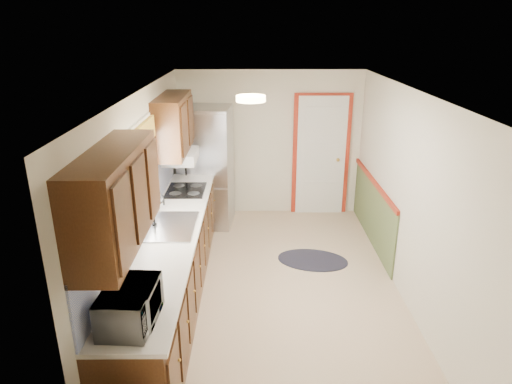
{
  "coord_description": "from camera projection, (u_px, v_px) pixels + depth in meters",
  "views": [
    {
      "loc": [
        -0.28,
        -4.85,
        3.07
      ],
      "look_at": [
        -0.24,
        0.34,
        1.15
      ],
      "focal_mm": 32.0,
      "sensor_mm": 36.0,
      "label": 1
    }
  ],
  "objects": [
    {
      "name": "ceiling_fixture",
      "position": [
        251.0,
        99.0,
        4.61
      ],
      "size": [
        0.3,
        0.3,
        0.06
      ],
      "primitive_type": "cylinder",
      "color": "#FFD88C",
      "rests_on": "room_shell"
    },
    {
      "name": "rug",
      "position": [
        313.0,
        260.0,
        6.29
      ],
      "size": [
        1.08,
        0.82,
        0.01
      ],
      "primitive_type": "ellipsoid",
      "rotation": [
        0.0,
        0.0,
        -0.22
      ],
      "color": "black",
      "rests_on": "ground"
    },
    {
      "name": "room_shell",
      "position": [
        278.0,
        198.0,
        5.2
      ],
      "size": [
        3.2,
        5.2,
        2.52
      ],
      "color": "tan",
      "rests_on": "ground"
    },
    {
      "name": "refrigerator",
      "position": [
        206.0,
        167.0,
        7.2
      ],
      "size": [
        0.85,
        0.82,
        1.89
      ],
      "rotation": [
        0.0,
        0.0,
        -0.09
      ],
      "color": "#B7B7BC",
      "rests_on": "ground"
    },
    {
      "name": "back_wall_trim",
      "position": [
        331.0,
        167.0,
        7.39
      ],
      "size": [
        1.12,
        2.3,
        2.08
      ],
      "color": "maroon",
      "rests_on": "ground"
    },
    {
      "name": "kitchen_run",
      "position": [
        167.0,
        241.0,
        5.05
      ],
      "size": [
        0.63,
        4.0,
        2.2
      ],
      "color": "#371D0C",
      "rests_on": "ground"
    },
    {
      "name": "cooktop",
      "position": [
        186.0,
        190.0,
        6.18
      ],
      "size": [
        0.51,
        0.61,
        0.02
      ],
      "primitive_type": "cube",
      "color": "black",
      "rests_on": "kitchen_run"
    },
    {
      "name": "microwave",
      "position": [
        130.0,
        302.0,
        3.39
      ],
      "size": [
        0.33,
        0.56,
        0.37
      ],
      "primitive_type": "imported",
      "rotation": [
        0.0,
        0.0,
        1.52
      ],
      "color": "white",
      "rests_on": "kitchen_run"
    }
  ]
}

